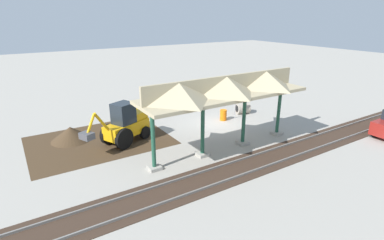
# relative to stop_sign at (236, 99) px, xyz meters

# --- Properties ---
(ground_plane) EXTENTS (120.00, 120.00, 0.00)m
(ground_plane) POSITION_rel_stop_sign_xyz_m (2.16, 0.24, -1.67)
(ground_plane) COLOR #9E998E
(dirt_work_zone) EXTENTS (9.28, 7.00, 0.01)m
(dirt_work_zone) POSITION_rel_stop_sign_xyz_m (11.14, -1.34, -1.67)
(dirt_work_zone) COLOR #42301E
(dirt_work_zone) RESTS_ON ground
(platform_canopy) EXTENTS (11.11, 3.20, 4.90)m
(platform_canopy) POSITION_rel_stop_sign_xyz_m (4.69, 4.46, 2.48)
(platform_canopy) COLOR #9E998E
(platform_canopy) RESTS_ON ground
(rail_tracks) EXTENTS (60.00, 2.58, 0.15)m
(rail_tracks) POSITION_rel_stop_sign_xyz_m (2.16, 7.01, -1.64)
(rail_tracks) COLOR slate
(rail_tracks) RESTS_ON ground
(stop_sign) EXTENTS (0.75, 0.18, 2.32)m
(stop_sign) POSITION_rel_stop_sign_xyz_m (0.00, 0.00, 0.00)
(stop_sign) COLOR gray
(stop_sign) RESTS_ON ground
(backhoe) EXTENTS (5.11, 3.14, 2.82)m
(backhoe) POSITION_rel_stop_sign_xyz_m (9.64, -0.12, -0.40)
(backhoe) COLOR orange
(backhoe) RESTS_ON ground
(dirt_mound) EXTENTS (5.50, 5.50, 1.98)m
(dirt_mound) POSITION_rel_stop_sign_xyz_m (12.78, -2.50, -1.67)
(dirt_mound) COLOR #42301E
(dirt_mound) RESTS_ON ground
(concrete_pipe) EXTENTS (1.36, 1.23, 0.96)m
(concrete_pipe) POSITION_rel_stop_sign_xyz_m (-1.46, -0.67, -1.19)
(concrete_pipe) COLOR #9E9384
(concrete_pipe) RESTS_ON ground
(traffic_barrel) EXTENTS (0.56, 0.56, 0.90)m
(traffic_barrel) POSITION_rel_stop_sign_xyz_m (1.14, -0.13, -1.22)
(traffic_barrel) COLOR orange
(traffic_barrel) RESTS_ON ground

